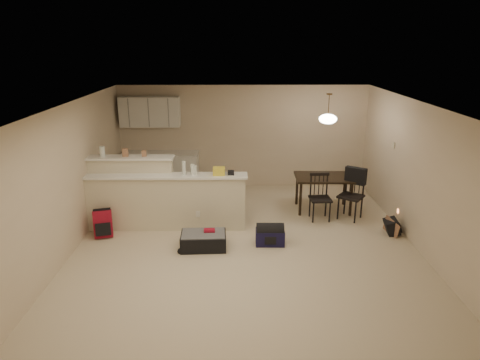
{
  "coord_description": "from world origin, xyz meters",
  "views": [
    {
      "loc": [
        -0.17,
        -6.77,
        3.48
      ],
      "look_at": [
        -0.1,
        0.7,
        1.05
      ],
      "focal_mm": 32.0,
      "sensor_mm": 36.0,
      "label": 1
    }
  ],
  "objects_px": {
    "dining_table": "(324,181)",
    "pendant_lamp": "(328,118)",
    "dining_chair_near": "(320,198)",
    "suitcase": "(204,241)",
    "red_backpack": "(103,224)",
    "navy_duffel": "(270,237)",
    "dining_chair_far": "(351,195)",
    "black_daypack": "(392,227)"
  },
  "relations": [
    {
      "from": "dining_table",
      "to": "black_daypack",
      "type": "distance_m",
      "value": 1.71
    },
    {
      "from": "dining_table",
      "to": "navy_duffel",
      "type": "bearing_deg",
      "value": -125.89
    },
    {
      "from": "dining_chair_far",
      "to": "red_backpack",
      "type": "bearing_deg",
      "value": -134.56
    },
    {
      "from": "dining_table",
      "to": "navy_duffel",
      "type": "distance_m",
      "value": 2.15
    },
    {
      "from": "suitcase",
      "to": "navy_duffel",
      "type": "relative_size",
      "value": 1.54
    },
    {
      "from": "red_backpack",
      "to": "pendant_lamp",
      "type": "bearing_deg",
      "value": 1.07
    },
    {
      "from": "suitcase",
      "to": "red_backpack",
      "type": "bearing_deg",
      "value": 163.09
    },
    {
      "from": "dining_chair_near",
      "to": "navy_duffel",
      "type": "relative_size",
      "value": 1.85
    },
    {
      "from": "suitcase",
      "to": "black_daypack",
      "type": "distance_m",
      "value": 3.56
    },
    {
      "from": "pendant_lamp",
      "to": "suitcase",
      "type": "bearing_deg",
      "value": -144.03
    },
    {
      "from": "dining_chair_near",
      "to": "navy_duffel",
      "type": "distance_m",
      "value": 1.61
    },
    {
      "from": "red_backpack",
      "to": "navy_duffel",
      "type": "distance_m",
      "value": 3.11
    },
    {
      "from": "pendant_lamp",
      "to": "suitcase",
      "type": "height_order",
      "value": "pendant_lamp"
    },
    {
      "from": "navy_duffel",
      "to": "red_backpack",
      "type": "bearing_deg",
      "value": 174.17
    },
    {
      "from": "suitcase",
      "to": "dining_table",
      "type": "bearing_deg",
      "value": 33.55
    },
    {
      "from": "suitcase",
      "to": "red_backpack",
      "type": "distance_m",
      "value": 1.97
    },
    {
      "from": "pendant_lamp",
      "to": "navy_duffel",
      "type": "xyz_separation_m",
      "value": [
        -1.26,
        -1.65,
        -1.85
      ]
    },
    {
      "from": "dining_chair_near",
      "to": "black_daypack",
      "type": "distance_m",
      "value": 1.46
    },
    {
      "from": "dining_chair_near",
      "to": "red_backpack",
      "type": "xyz_separation_m",
      "value": [
        -4.18,
        -0.76,
        -0.22
      ]
    },
    {
      "from": "navy_duffel",
      "to": "dining_table",
      "type": "bearing_deg",
      "value": 53.68
    },
    {
      "from": "black_daypack",
      "to": "red_backpack",
      "type": "bearing_deg",
      "value": 96.9
    },
    {
      "from": "suitcase",
      "to": "black_daypack",
      "type": "xyz_separation_m",
      "value": [
        3.52,
        0.55,
        0.01
      ]
    },
    {
      "from": "dining_table",
      "to": "red_backpack",
      "type": "height_order",
      "value": "dining_table"
    },
    {
      "from": "red_backpack",
      "to": "black_daypack",
      "type": "bearing_deg",
      "value": -14.75
    },
    {
      "from": "dining_chair_near",
      "to": "red_backpack",
      "type": "bearing_deg",
      "value": -173.09
    },
    {
      "from": "black_daypack",
      "to": "suitcase",
      "type": "bearing_deg",
      "value": 105.16
    },
    {
      "from": "dining_chair_near",
      "to": "suitcase",
      "type": "relative_size",
      "value": 1.2
    },
    {
      "from": "suitcase",
      "to": "dining_chair_near",
      "type": "bearing_deg",
      "value": 26.33
    },
    {
      "from": "navy_duffel",
      "to": "black_daypack",
      "type": "xyz_separation_m",
      "value": [
        2.34,
        0.43,
        0.0
      ]
    },
    {
      "from": "dining_table",
      "to": "pendant_lamp",
      "type": "relative_size",
      "value": 1.98
    },
    {
      "from": "red_backpack",
      "to": "navy_duffel",
      "type": "xyz_separation_m",
      "value": [
        3.08,
        -0.37,
        -0.11
      ]
    },
    {
      "from": "navy_duffel",
      "to": "suitcase",
      "type": "bearing_deg",
      "value": -173.16
    },
    {
      "from": "dining_chair_near",
      "to": "navy_duffel",
      "type": "bearing_deg",
      "value": -137.55
    },
    {
      "from": "navy_duffel",
      "to": "dining_chair_near",
      "type": "bearing_deg",
      "value": 46.88
    },
    {
      "from": "dining_chair_near",
      "to": "black_daypack",
      "type": "relative_size",
      "value": 2.95
    },
    {
      "from": "red_backpack",
      "to": "black_daypack",
      "type": "distance_m",
      "value": 5.43
    },
    {
      "from": "dining_chair_far",
      "to": "red_backpack",
      "type": "distance_m",
      "value": 4.88
    },
    {
      "from": "navy_duffel",
      "to": "black_daypack",
      "type": "relative_size",
      "value": 1.59
    },
    {
      "from": "dining_table",
      "to": "pendant_lamp",
      "type": "xyz_separation_m",
      "value": [
        0.0,
        0.0,
        1.33
      ]
    },
    {
      "from": "dining_table",
      "to": "pendant_lamp",
      "type": "distance_m",
      "value": 1.33
    },
    {
      "from": "dining_chair_near",
      "to": "black_daypack",
      "type": "xyz_separation_m",
      "value": [
        1.24,
        -0.7,
        -0.33
      ]
    },
    {
      "from": "pendant_lamp",
      "to": "red_backpack",
      "type": "relative_size",
      "value": 1.24
    }
  ]
}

